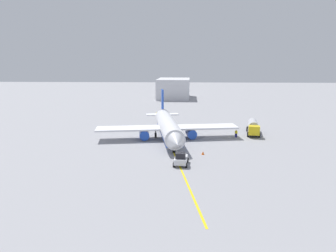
# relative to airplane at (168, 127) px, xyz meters

# --- Properties ---
(ground_plane) EXTENTS (400.00, 400.00, 0.00)m
(ground_plane) POSITION_rel_airplane_xyz_m (0.47, 0.07, -2.73)
(ground_plane) COLOR #939399
(airplane) EXTENTS (31.85, 31.60, 9.82)m
(airplane) POSITION_rel_airplane_xyz_m (0.00, 0.00, 0.00)
(airplane) COLOR white
(airplane) RESTS_ON ground
(fuel_tanker) EXTENTS (9.71, 4.11, 3.15)m
(fuel_tanker) POSITION_rel_airplane_xyz_m (-5.67, 19.95, -1.02)
(fuel_tanker) COLOR #2D2D33
(fuel_tanker) RESTS_ON ground
(pushback_tug) EXTENTS (3.78, 2.62, 2.20)m
(pushback_tug) POSITION_rel_airplane_xyz_m (17.33, 2.98, -1.72)
(pushback_tug) COLOR silver
(pushback_tug) RESTS_ON ground
(refueling_worker) EXTENTS (0.63, 0.56, 1.71)m
(refueling_worker) POSITION_rel_airplane_xyz_m (-2.24, 15.40, -1.91)
(refueling_worker) COLOR navy
(refueling_worker) RESTS_ON ground
(safety_cone_nose) EXTENTS (0.55, 0.55, 0.61)m
(safety_cone_nose) POSITION_rel_airplane_xyz_m (11.42, 7.02, -2.42)
(safety_cone_nose) COLOR #F2590F
(safety_cone_nose) RESTS_ON ground
(distant_hangar) EXTENTS (23.83, 15.57, 9.20)m
(distant_hangar) POSITION_rel_airplane_xyz_m (-79.90, -0.94, 1.86)
(distant_hangar) COLOR silver
(distant_hangar) RESTS_ON ground
(taxi_line_marking) EXTENTS (72.95, 11.63, 0.01)m
(taxi_line_marking) POSITION_rel_airplane_xyz_m (0.47, 0.07, -2.72)
(taxi_line_marking) COLOR yellow
(taxi_line_marking) RESTS_ON ground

